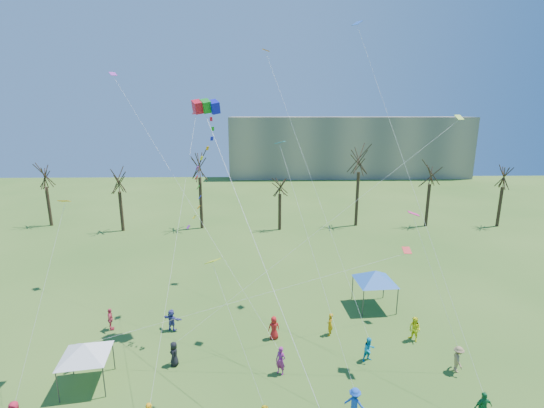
{
  "coord_description": "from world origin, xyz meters",
  "views": [
    {
      "loc": [
        0.07,
        -16.13,
        16.13
      ],
      "look_at": [
        0.6,
        5.0,
        11.0
      ],
      "focal_mm": 25.0,
      "sensor_mm": 36.0,
      "label": 1
    }
  ],
  "objects_px": {
    "distant_building": "(347,147)",
    "canopy_tent_white": "(85,350)",
    "canopy_tent_blue": "(375,276)",
    "big_box_kite": "(205,176)"
  },
  "relations": [
    {
      "from": "canopy_tent_white",
      "to": "canopy_tent_blue",
      "type": "distance_m",
      "value": 21.97
    },
    {
      "from": "big_box_kite",
      "to": "canopy_tent_blue",
      "type": "xyz_separation_m",
      "value": [
        13.28,
        3.53,
        -9.15
      ]
    },
    {
      "from": "canopy_tent_blue",
      "to": "canopy_tent_white",
      "type": "bearing_deg",
      "value": -155.69
    },
    {
      "from": "big_box_kite",
      "to": "canopy_tent_blue",
      "type": "bearing_deg",
      "value": 14.88
    },
    {
      "from": "canopy_tent_blue",
      "to": "big_box_kite",
      "type": "bearing_deg",
      "value": -165.12
    },
    {
      "from": "distant_building",
      "to": "canopy_tent_white",
      "type": "distance_m",
      "value": 84.76
    },
    {
      "from": "distant_building",
      "to": "big_box_kite",
      "type": "distance_m",
      "value": 77.16
    },
    {
      "from": "big_box_kite",
      "to": "canopy_tent_white",
      "type": "bearing_deg",
      "value": -140.68
    },
    {
      "from": "distant_building",
      "to": "canopy_tent_blue",
      "type": "distance_m",
      "value": 70.34
    },
    {
      "from": "big_box_kite",
      "to": "canopy_tent_white",
      "type": "relative_size",
      "value": 5.55
    }
  ]
}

